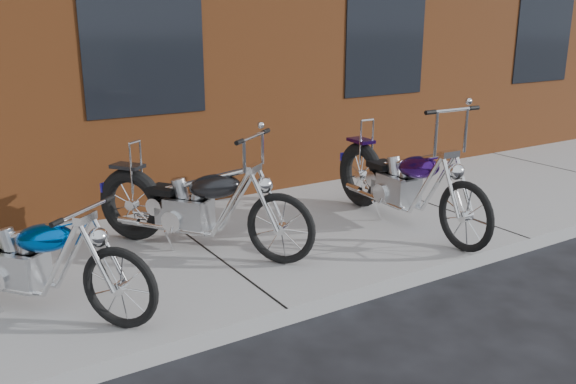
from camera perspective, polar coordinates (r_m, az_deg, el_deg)
ground at (r=5.00m, az=-0.08°, el=-12.40°), size 120.00×120.00×0.00m
sidewalk at (r=6.17m, az=-7.51°, el=-6.03°), size 22.00×3.00×0.15m
chopper_purple at (r=6.82m, az=10.80°, el=0.59°), size 0.60×2.47×1.38m
chopper_blue at (r=5.16m, az=-23.20°, el=-6.12°), size 1.47×1.81×0.97m
chopper_third at (r=6.02m, az=-8.54°, el=-1.53°), size 1.48×2.01×1.21m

